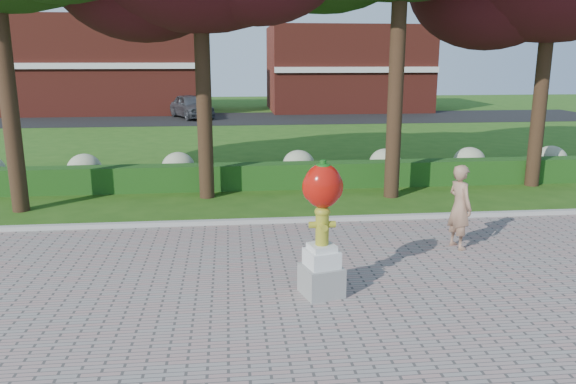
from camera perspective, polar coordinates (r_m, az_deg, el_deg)
The scene contains 11 objects.
ground at distance 11.30m, azimuth 1.01°, elevation -7.65°, with size 100.00×100.00×0.00m, color #265014.
walkway at distance 7.74m, azimuth 4.83°, elevation -18.19°, with size 40.00×14.00×0.04m, color gray.
curb at distance 14.10m, azimuth -0.48°, elevation -2.97°, with size 40.00×0.18×0.15m, color #ADADA5.
lawn_hedge at distance 17.89m, azimuth -1.72°, elevation 1.65°, with size 24.00×0.70×0.80m, color #1E4814.
hydrangea_row at distance 18.88m, azimuth -0.23°, elevation 2.76°, with size 20.10×1.10×0.99m.
street at distance 38.69m, azimuth -4.10°, elevation 7.47°, with size 50.00×8.00×0.02m, color black.
building_left at distance 45.30m, azimuth -17.51°, elevation 12.20°, with size 14.00×8.00×7.00m, color maroon.
building_right at distance 45.43m, azimuth 5.93°, elevation 12.36°, with size 12.00×8.00×6.40m, color maroon.
hydrant_sculpture at distance 9.57m, azimuth 3.49°, elevation -3.37°, with size 0.79×0.79×2.39m.
woman at distance 12.60m, azimuth 17.05°, elevation -1.44°, with size 0.67×0.44×1.83m, color #9F755B.
parked_car at distance 39.27m, azimuth -9.80°, elevation 8.60°, with size 1.92×4.77×1.62m, color #45484E.
Camera 1 is at (-1.30, -10.45, 4.08)m, focal length 35.00 mm.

